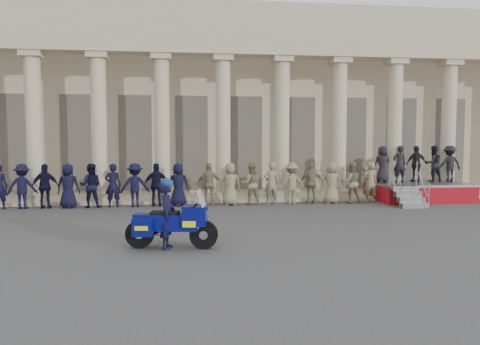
# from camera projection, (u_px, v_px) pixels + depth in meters

# --- Properties ---
(ground) EXTENTS (90.00, 90.00, 0.00)m
(ground) POSITION_uv_depth(u_px,v_px,m) (202.00, 242.00, 12.31)
(ground) COLOR #3C3C3E
(ground) RESTS_ON ground
(building) EXTENTS (40.00, 12.50, 9.00)m
(building) POSITION_uv_depth(u_px,v_px,m) (190.00, 108.00, 26.58)
(building) COLOR tan
(building) RESTS_ON ground
(officer_rank) EXTENTS (20.00, 0.66, 1.75)m
(officer_rank) POSITION_uv_depth(u_px,v_px,m) (136.00, 185.00, 18.76)
(officer_rank) COLOR black
(officer_rank) RESTS_ON ground
(reviewing_stand) EXTENTS (4.12, 3.87, 2.43)m
(reviewing_stand) POSITION_uv_depth(u_px,v_px,m) (421.00, 171.00, 20.86)
(reviewing_stand) COLOR gray
(reviewing_stand) RESTS_ON ground
(motorcycle) EXTENTS (2.30, 1.07, 1.48)m
(motorcycle) POSITION_uv_depth(u_px,v_px,m) (172.00, 223.00, 11.56)
(motorcycle) COLOR black
(motorcycle) RESTS_ON ground
(rider) EXTENTS (0.50, 0.67, 1.76)m
(rider) POSITION_uv_depth(u_px,v_px,m) (167.00, 213.00, 11.54)
(rider) COLOR black
(rider) RESTS_ON ground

